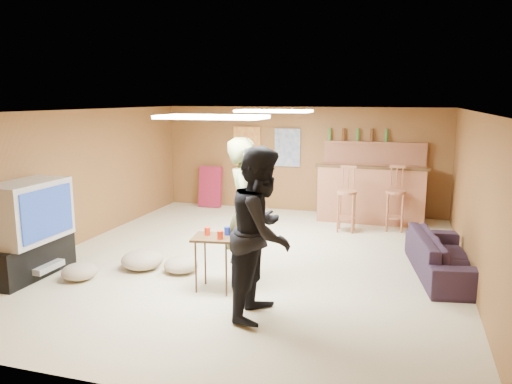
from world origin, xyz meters
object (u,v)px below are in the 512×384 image
(tv_body, at_px, (28,211))
(sofa, at_px, (445,256))
(bar_counter, at_px, (371,194))
(person_olive, at_px, (245,213))
(person_black, at_px, (262,233))
(tray_table, at_px, (215,263))

(tv_body, xyz_separation_m, sofa, (5.35, 1.64, -0.62))
(bar_counter, distance_m, person_olive, 4.14)
(tv_body, bearing_deg, person_olive, 10.68)
(tv_body, xyz_separation_m, bar_counter, (4.15, 4.45, -0.35))
(person_black, bearing_deg, tv_body, 87.03)
(sofa, bearing_deg, tv_body, 97.66)
(tv_body, distance_m, tray_table, 2.63)
(tv_body, height_order, tray_table, tv_body)
(tv_body, bearing_deg, person_black, -4.60)
(tv_body, distance_m, sofa, 5.63)
(person_black, height_order, tray_table, person_black)
(bar_counter, xyz_separation_m, tray_table, (-1.59, -4.20, -0.20))
(tv_body, bearing_deg, tray_table, 5.50)
(person_olive, bearing_deg, tray_table, 121.52)
(person_olive, relative_size, tray_table, 2.73)
(person_olive, distance_m, sofa, 2.80)
(bar_counter, relative_size, person_olive, 1.05)
(tv_body, height_order, person_olive, person_olive)
(bar_counter, height_order, person_black, person_black)
(person_olive, bearing_deg, person_black, -163.39)
(tv_body, relative_size, sofa, 0.57)
(bar_counter, relative_size, sofa, 1.04)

